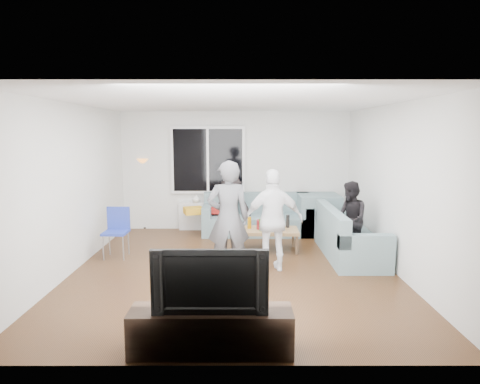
{
  "coord_description": "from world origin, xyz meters",
  "views": [
    {
      "loc": [
        0.1,
        -6.31,
        2.16
      ],
      "look_at": [
        0.1,
        0.6,
        1.15
      ],
      "focal_mm": 30.8,
      "sensor_mm": 36.0,
      "label": 1
    }
  ],
  "objects_px": {
    "player_right": "(273,220)",
    "television": "(211,278)",
    "sofa_back_section": "(257,214)",
    "floor_lamp": "(145,194)",
    "tv_console": "(211,331)",
    "spectator_right": "(350,219)",
    "coffee_table": "(268,240)",
    "spectator_back": "(232,204)",
    "side_chair": "(116,233)",
    "player_left": "(228,218)",
    "sofa_right_section": "(350,233)"
  },
  "relations": [
    {
      "from": "sofa_right_section",
      "to": "coffee_table",
      "type": "distance_m",
      "value": 1.47
    },
    {
      "from": "player_right",
      "to": "spectator_back",
      "type": "relative_size",
      "value": 1.27
    },
    {
      "from": "sofa_back_section",
      "to": "spectator_back",
      "type": "height_order",
      "value": "spectator_back"
    },
    {
      "from": "tv_console",
      "to": "player_left",
      "type": "bearing_deg",
      "value": 87.16
    },
    {
      "from": "coffee_table",
      "to": "television",
      "type": "relative_size",
      "value": 0.99
    },
    {
      "from": "spectator_right",
      "to": "sofa_right_section",
      "type": "bearing_deg",
      "value": -5.53
    },
    {
      "from": "side_chair",
      "to": "television",
      "type": "height_order",
      "value": "television"
    },
    {
      "from": "sofa_right_section",
      "to": "player_right",
      "type": "distance_m",
      "value": 1.62
    },
    {
      "from": "coffee_table",
      "to": "floor_lamp",
      "type": "distance_m",
      "value": 3.28
    },
    {
      "from": "player_right",
      "to": "television",
      "type": "xyz_separation_m",
      "value": [
        -0.8,
        -2.45,
        -0.04
      ]
    },
    {
      "from": "coffee_table",
      "to": "player_left",
      "type": "xyz_separation_m",
      "value": [
        -0.69,
        -1.29,
        0.67
      ]
    },
    {
      "from": "side_chair",
      "to": "television",
      "type": "bearing_deg",
      "value": -56.96
    },
    {
      "from": "player_left",
      "to": "tv_console",
      "type": "relative_size",
      "value": 1.09
    },
    {
      "from": "side_chair",
      "to": "television",
      "type": "distance_m",
      "value": 3.64
    },
    {
      "from": "sofa_right_section",
      "to": "player_left",
      "type": "bearing_deg",
      "value": 113.84
    },
    {
      "from": "player_left",
      "to": "spectator_back",
      "type": "bearing_deg",
      "value": -95.35
    },
    {
      "from": "floor_lamp",
      "to": "coffee_table",
      "type": "bearing_deg",
      "value": -34.39
    },
    {
      "from": "tv_console",
      "to": "spectator_right",
      "type": "bearing_deg",
      "value": 55.35
    },
    {
      "from": "coffee_table",
      "to": "floor_lamp",
      "type": "height_order",
      "value": "floor_lamp"
    },
    {
      "from": "sofa_right_section",
      "to": "player_left",
      "type": "xyz_separation_m",
      "value": [
        -2.1,
        -0.93,
        0.45
      ]
    },
    {
      "from": "sofa_right_section",
      "to": "spectator_back",
      "type": "distance_m",
      "value": 2.66
    },
    {
      "from": "sofa_right_section",
      "to": "player_right",
      "type": "xyz_separation_m",
      "value": [
        -1.4,
        -0.72,
        0.37
      ]
    },
    {
      "from": "spectator_back",
      "to": "sofa_right_section",
      "type": "bearing_deg",
      "value": -28.88
    },
    {
      "from": "coffee_table",
      "to": "television",
      "type": "distance_m",
      "value": 3.66
    },
    {
      "from": "spectator_right",
      "to": "sofa_back_section",
      "type": "bearing_deg",
      "value": -140.92
    },
    {
      "from": "television",
      "to": "tv_console",
      "type": "bearing_deg",
      "value": 0.0
    },
    {
      "from": "player_right",
      "to": "tv_console",
      "type": "bearing_deg",
      "value": 64.89
    },
    {
      "from": "sofa_back_section",
      "to": "spectator_back",
      "type": "bearing_deg",
      "value": 176.8
    },
    {
      "from": "sofa_back_section",
      "to": "player_right",
      "type": "height_order",
      "value": "player_right"
    },
    {
      "from": "coffee_table",
      "to": "side_chair",
      "type": "xyz_separation_m",
      "value": [
        -2.66,
        -0.42,
        0.23
      ]
    },
    {
      "from": "sofa_right_section",
      "to": "side_chair",
      "type": "distance_m",
      "value": 4.07
    },
    {
      "from": "player_left",
      "to": "player_right",
      "type": "bearing_deg",
      "value": -168.52
    },
    {
      "from": "sofa_right_section",
      "to": "floor_lamp",
      "type": "relative_size",
      "value": 1.28
    },
    {
      "from": "sofa_back_section",
      "to": "spectator_right",
      "type": "relative_size",
      "value": 1.74
    },
    {
      "from": "coffee_table",
      "to": "spectator_back",
      "type": "relative_size",
      "value": 0.87
    },
    {
      "from": "coffee_table",
      "to": "player_right",
      "type": "relative_size",
      "value": 0.69
    },
    {
      "from": "floor_lamp",
      "to": "player_right",
      "type": "relative_size",
      "value": 0.98
    },
    {
      "from": "tv_console",
      "to": "coffee_table",
      "type": "bearing_deg",
      "value": 77.25
    },
    {
      "from": "sofa_right_section",
      "to": "tv_console",
      "type": "height_order",
      "value": "sofa_right_section"
    },
    {
      "from": "player_right",
      "to": "spectator_back",
      "type": "height_order",
      "value": "player_right"
    },
    {
      "from": "television",
      "to": "coffee_table",
      "type": "bearing_deg",
      "value": 77.25
    },
    {
      "from": "sofa_back_section",
      "to": "floor_lamp",
      "type": "distance_m",
      "value": 2.6
    },
    {
      "from": "side_chair",
      "to": "spectator_back",
      "type": "distance_m",
      "value": 2.61
    },
    {
      "from": "player_right",
      "to": "television",
      "type": "relative_size",
      "value": 1.44
    },
    {
      "from": "coffee_table",
      "to": "spectator_right",
      "type": "bearing_deg",
      "value": -13.25
    },
    {
      "from": "tv_console",
      "to": "television",
      "type": "xyz_separation_m",
      "value": [
        0.0,
        0.0,
        0.54
      ]
    },
    {
      "from": "player_left",
      "to": "player_right",
      "type": "relative_size",
      "value": 1.09
    },
    {
      "from": "sofa_back_section",
      "to": "player_left",
      "type": "xyz_separation_m",
      "value": [
        -0.54,
        -2.53,
        0.45
      ]
    },
    {
      "from": "floor_lamp",
      "to": "side_chair",
      "type": "bearing_deg",
      "value": -90.0
    },
    {
      "from": "sofa_right_section",
      "to": "coffee_table",
      "type": "bearing_deg",
      "value": 75.66
    }
  ]
}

